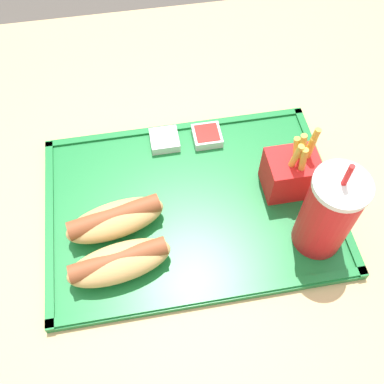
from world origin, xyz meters
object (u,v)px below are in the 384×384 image
(sauce_cup_ketchup, at_px, (207,136))
(soda_cup, at_px, (328,213))
(sauce_cup_mayo, at_px, (164,140))
(hot_dog_near, at_px, (115,219))
(hot_dog_far, at_px, (119,262))
(fries_carton, at_px, (291,172))

(sauce_cup_ketchup, bearing_deg, soda_cup, 120.11)
(sauce_cup_mayo, distance_m, sauce_cup_ketchup, 0.07)
(soda_cup, xyz_separation_m, sauce_cup_ketchup, (0.12, -0.21, -0.06))
(hot_dog_near, height_order, sauce_cup_mayo, hot_dog_near)
(soda_cup, xyz_separation_m, hot_dog_far, (0.28, 0.00, -0.05))
(fries_carton, height_order, sauce_cup_ketchup, fries_carton)
(soda_cup, height_order, sauce_cup_mayo, soda_cup)
(hot_dog_far, relative_size, fries_carton, 1.23)
(hot_dog_far, xyz_separation_m, sauce_cup_ketchup, (-0.16, -0.21, -0.02))
(hot_dog_near, bearing_deg, fries_carton, -174.00)
(sauce_cup_mayo, bearing_deg, fries_carton, 146.35)
(hot_dog_near, bearing_deg, soda_cup, 166.74)
(soda_cup, xyz_separation_m, fries_carton, (0.02, -0.09, -0.03))
(hot_dog_far, relative_size, sauce_cup_ketchup, 3.26)
(soda_cup, bearing_deg, fries_carton, -80.76)
(hot_dog_far, bearing_deg, fries_carton, -160.40)
(fries_carton, relative_size, sauce_cup_ketchup, 2.65)
(fries_carton, bearing_deg, sauce_cup_ketchup, -47.20)
(soda_cup, relative_size, fries_carton, 1.45)
(soda_cup, relative_size, sauce_cup_mayo, 3.83)
(soda_cup, height_order, hot_dog_far, soda_cup)
(soda_cup, distance_m, hot_dog_near, 0.29)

